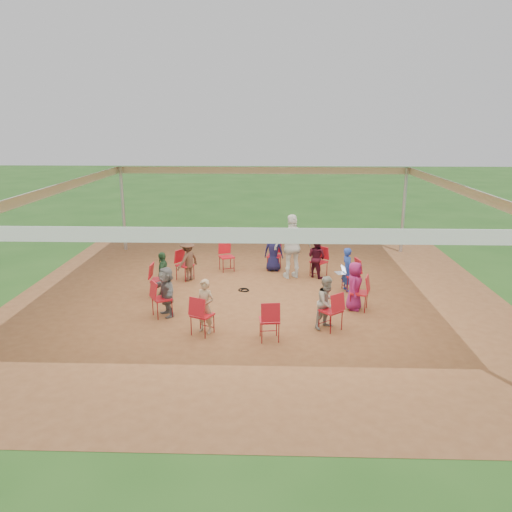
{
  "coord_description": "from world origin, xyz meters",
  "views": [
    {
      "loc": [
        0.36,
        -12.55,
        4.57
      ],
      "look_at": [
        -0.06,
        0.3,
        1.07
      ],
      "focal_mm": 35.0,
      "sensor_mm": 36.0,
      "label": 1
    }
  ],
  "objects_px": {
    "chair_0": "(351,275)",
    "chair_1": "(319,262)",
    "chair_3": "(227,257)",
    "chair_10": "(359,293)",
    "standing_person": "(293,246)",
    "person_seated_0": "(347,269)",
    "person_seated_1": "(317,257)",
    "chair_4": "(185,265)",
    "laptop": "(342,271)",
    "chair_5": "(159,280)",
    "chair_2": "(274,256)",
    "chair_7": "(202,315)",
    "person_seated_2": "(274,252)",
    "person_seated_6": "(205,306)",
    "chair_6": "(162,299)",
    "cable_coil": "(244,290)",
    "person_seated_5": "(166,291)",
    "chair_8": "(269,320)",
    "chair_9": "(331,311)",
    "person_seated_7": "(327,302)",
    "person_seated_3": "(188,260)",
    "person_seated_4": "(163,274)",
    "person_seated_8": "(355,286)"
  },
  "relations": [
    {
      "from": "person_seated_0",
      "to": "person_seated_1",
      "type": "distance_m",
      "value": 1.43
    },
    {
      "from": "chair_2",
      "to": "person_seated_4",
      "type": "relative_size",
      "value": 0.74
    },
    {
      "from": "chair_6",
      "to": "person_seated_4",
      "type": "height_order",
      "value": "person_seated_4"
    },
    {
      "from": "chair_0",
      "to": "chair_10",
      "type": "relative_size",
      "value": 1.0
    },
    {
      "from": "chair_6",
      "to": "chair_5",
      "type": "bearing_deg",
      "value": 163.64
    },
    {
      "from": "chair_0",
      "to": "laptop",
      "type": "height_order",
      "value": "chair_0"
    },
    {
      "from": "chair_3",
      "to": "chair_8",
      "type": "bearing_deg",
      "value": 81.82
    },
    {
      "from": "person_seated_1",
      "to": "person_seated_2",
      "type": "height_order",
      "value": "same"
    },
    {
      "from": "person_seated_0",
      "to": "person_seated_2",
      "type": "relative_size",
      "value": 1.0
    },
    {
      "from": "person_seated_1",
      "to": "chair_2",
      "type": "bearing_deg",
      "value": 11.86
    },
    {
      "from": "chair_9",
      "to": "person_seated_7",
      "type": "distance_m",
      "value": 0.21
    },
    {
      "from": "chair_6",
      "to": "person_seated_5",
      "type": "bearing_deg",
      "value": 90.0
    },
    {
      "from": "chair_7",
      "to": "laptop",
      "type": "bearing_deg",
      "value": 66.92
    },
    {
      "from": "chair_7",
      "to": "person_seated_1",
      "type": "relative_size",
      "value": 0.74
    },
    {
      "from": "person_seated_5",
      "to": "person_seated_6",
      "type": "bearing_deg",
      "value": 16.36
    },
    {
      "from": "chair_5",
      "to": "chair_6",
      "type": "xyz_separation_m",
      "value": [
        0.39,
        -1.44,
        0.0
      ]
    },
    {
      "from": "chair_2",
      "to": "person_seated_4",
      "type": "xyz_separation_m",
      "value": [
        -2.97,
        -2.56,
        0.17
      ]
    },
    {
      "from": "person_seated_0",
      "to": "chair_9",
      "type": "bearing_deg",
      "value": 149.33
    },
    {
      "from": "chair_3",
      "to": "cable_coil",
      "type": "relative_size",
      "value": 2.47
    },
    {
      "from": "chair_3",
      "to": "laptop",
      "type": "height_order",
      "value": "chair_3"
    },
    {
      "from": "chair_3",
      "to": "person_seated_6",
      "type": "height_order",
      "value": "person_seated_6"
    },
    {
      "from": "person_seated_0",
      "to": "person_seated_2",
      "type": "height_order",
      "value": "same"
    },
    {
      "from": "chair_3",
      "to": "laptop",
      "type": "relative_size",
      "value": 2.4
    },
    {
      "from": "chair_7",
      "to": "person_seated_4",
      "type": "bearing_deg",
      "value": 145.21
    },
    {
      "from": "chair_3",
      "to": "laptop",
      "type": "distance_m",
      "value": 3.8
    },
    {
      "from": "chair_5",
      "to": "person_seated_6",
      "type": "distance_m",
      "value": 2.81
    },
    {
      "from": "person_seated_4",
      "to": "person_seated_5",
      "type": "relative_size",
      "value": 1.0
    },
    {
      "from": "person_seated_5",
      "to": "chair_3",
      "type": "bearing_deg",
      "value": 132.06
    },
    {
      "from": "chair_8",
      "to": "chair_7",
      "type": "bearing_deg",
      "value": 163.64
    },
    {
      "from": "person_seated_0",
      "to": "person_seated_7",
      "type": "xyz_separation_m",
      "value": [
        -0.83,
        -2.61,
        0.0
      ]
    },
    {
      "from": "chair_0",
      "to": "chair_1",
      "type": "xyz_separation_m",
      "value": [
        -0.78,
        1.27,
        0.0
      ]
    },
    {
      "from": "person_seated_7",
      "to": "person_seated_8",
      "type": "height_order",
      "value": "same"
    },
    {
      "from": "chair_3",
      "to": "chair_10",
      "type": "height_order",
      "value": "same"
    },
    {
      "from": "person_seated_0",
      "to": "person_seated_8",
      "type": "relative_size",
      "value": 1.0
    },
    {
      "from": "chair_6",
      "to": "cable_coil",
      "type": "bearing_deg",
      "value": 104.74
    },
    {
      "from": "chair_7",
      "to": "person_seated_4",
      "type": "height_order",
      "value": "person_seated_4"
    },
    {
      "from": "person_seated_2",
      "to": "chair_2",
      "type": "bearing_deg",
      "value": -90.0
    },
    {
      "from": "chair_5",
      "to": "chair_10",
      "type": "distance_m",
      "value": 5.25
    },
    {
      "from": "chair_0",
      "to": "standing_person",
      "type": "xyz_separation_m",
      "value": [
        -1.59,
        1.1,
        0.52
      ]
    },
    {
      "from": "person_seated_2",
      "to": "person_seated_6",
      "type": "height_order",
      "value": "same"
    },
    {
      "from": "chair_5",
      "to": "person_seated_5",
      "type": "relative_size",
      "value": 0.74
    },
    {
      "from": "chair_8",
      "to": "person_seated_4",
      "type": "bearing_deg",
      "value": 129.76
    },
    {
      "from": "chair_2",
      "to": "standing_person",
      "type": "bearing_deg",
      "value": 132.56
    },
    {
      "from": "chair_4",
      "to": "laptop",
      "type": "distance_m",
      "value": 4.57
    },
    {
      "from": "person_seated_3",
      "to": "chair_2",
      "type": "bearing_deg",
      "value": 149.33
    },
    {
      "from": "chair_1",
      "to": "person_seated_0",
      "type": "distance_m",
      "value": 1.48
    },
    {
      "from": "chair_3",
      "to": "chair_8",
      "type": "height_order",
      "value": "same"
    },
    {
      "from": "chair_2",
      "to": "chair_1",
      "type": "bearing_deg",
      "value": 163.64
    },
    {
      "from": "chair_2",
      "to": "chair_8",
      "type": "height_order",
      "value": "same"
    },
    {
      "from": "chair_9",
      "to": "standing_person",
      "type": "relative_size",
      "value": 0.47
    }
  ]
}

